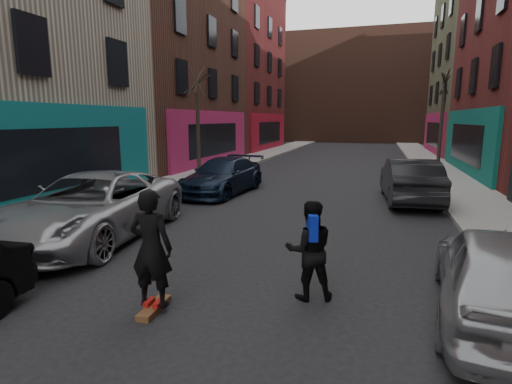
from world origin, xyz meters
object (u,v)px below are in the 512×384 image
Objects in this scene: parked_right_far at (503,275)px; pedestrian at (310,250)px; skateboard at (154,308)px; skateboarder at (151,248)px; parked_left_end at (223,176)px; tree_left_far at (198,111)px; parked_right_end at (410,180)px; tree_right_far at (442,109)px; parked_left_far at (93,206)px.

parked_right_far is 2.85m from pedestrian.
skateboard is 0.98m from skateboarder.
pedestrian is at bearing -54.96° from parked_left_end.
tree_left_far is at bearing -71.82° from skateboarder.
tree_left_far is 11.16m from parked_right_end.
parked_right_far is at bearing -94.86° from tree_right_far.
parked_left_far is (2.16, -10.97, -2.56)m from tree_left_far.
pedestrian is (2.26, 1.18, 0.80)m from skateboard.
tree_left_far is 13.78m from tree_right_far.
tree_right_far reaches higher than parked_left_end.
tree_right_far is 19.55m from pedestrian.
parked_left_far is 8.84m from parked_right_far.
skateboard is 0.48× the size of pedestrian.
pedestrian reaches higher than skateboard.
tree_right_far is at bearing 25.82° from tree_left_far.
pedestrian reaches higher than parked_right_end.
parked_left_far is 1.23× the size of parked_right_end.
parked_left_end is (3.00, -4.20, -2.67)m from tree_left_far.
skateboarder is at bearing -67.91° from tree_left_far.
parked_right_end is 11.09m from skateboarder.
parked_right_far is (8.64, -1.86, -0.08)m from parked_left_far.
skateboarder is (-4.45, -10.16, 0.24)m from parked_right_end.
parked_right_far is (-1.60, -18.83, -2.79)m from tree_right_far.
parked_right_end is at bearing -123.40° from pedestrian.
pedestrian is at bearing -58.24° from tree_left_far.
tree_left_far is 1.35× the size of parked_right_end.
parked_right_far is at bearing 160.49° from pedestrian.
parked_right_end is at bearing 7.95° from parked_left_end.
skateboarder reaches higher than parked_left_end.
tree_right_far is 3.64× the size of skateboarder.
parked_right_end is 2.58× the size of skateboarder.
tree_right_far is 21.40m from skateboard.
parked_right_far is at bearing 89.78° from parked_right_end.
parked_left_far is 6.82m from parked_left_end.
parked_left_far is at bearing -37.55° from pedestrian.
tree_left_far is 8.12× the size of skateboard.
parked_right_far is 5.43× the size of skateboard.
parked_right_end is 11.11m from skateboard.
parked_right_far is 2.33× the size of skateboarder.
skateboard is at bearing 7.83° from pedestrian.
parked_left_far is at bearing -78.89° from tree_left_far.
skateboard is at bearing 61.91° from parked_right_end.
tree_left_far is 3.87× the size of pedestrian.
pedestrian is (4.95, -8.64, 0.13)m from parked_left_end.
parked_right_end is 2.87× the size of pedestrian.
pedestrian is (2.26, 1.18, -0.18)m from skateboarder.
parked_right_far is 5.29m from skateboard.
skateboarder is (2.69, -9.82, 0.32)m from parked_left_end.
tree_right_far is 1.38× the size of parked_left_end.
tree_left_far reaches higher than parked_right_far.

